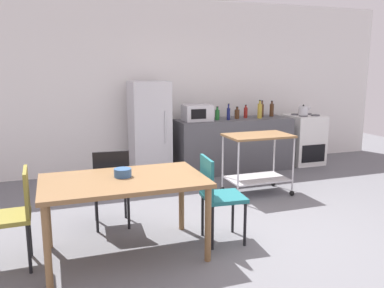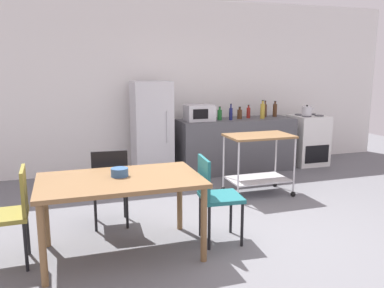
% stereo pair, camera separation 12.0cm
% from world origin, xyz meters
% --- Properties ---
extents(ground_plane, '(12.00, 12.00, 0.00)m').
position_xyz_m(ground_plane, '(0.00, 0.00, 0.00)').
color(ground_plane, slate).
extents(back_wall, '(8.40, 0.12, 2.90)m').
position_xyz_m(back_wall, '(0.00, 3.20, 1.45)').
color(back_wall, white).
rests_on(back_wall, ground_plane).
extents(kitchen_counter, '(2.00, 0.64, 0.90)m').
position_xyz_m(kitchen_counter, '(0.90, 2.60, 0.45)').
color(kitchen_counter, '#4C4C51').
rests_on(kitchen_counter, ground_plane).
extents(dining_table, '(1.50, 0.90, 0.75)m').
position_xyz_m(dining_table, '(-1.43, 0.07, 0.67)').
color(dining_table, brown).
rests_on(dining_table, ground_plane).
extents(chair_black, '(0.43, 0.43, 0.89)m').
position_xyz_m(chair_black, '(-1.45, 0.77, 0.52)').
color(chair_black, black).
rests_on(chair_black, ground_plane).
extents(chair_teal, '(0.43, 0.43, 0.89)m').
position_xyz_m(chair_teal, '(-0.49, 0.04, 0.52)').
color(chair_teal, '#1E666B').
rests_on(chair_teal, ground_plane).
extents(chair_olive, '(0.41, 0.41, 0.89)m').
position_xyz_m(chair_olive, '(-2.39, 0.15, 0.52)').
color(chair_olive, olive).
rests_on(chair_olive, ground_plane).
extents(stove_oven, '(0.60, 0.61, 0.92)m').
position_xyz_m(stove_oven, '(2.35, 2.62, 0.45)').
color(stove_oven, white).
rests_on(stove_oven, ground_plane).
extents(refrigerator, '(0.60, 0.63, 1.55)m').
position_xyz_m(refrigerator, '(-0.55, 2.70, 0.78)').
color(refrigerator, silver).
rests_on(refrigerator, ground_plane).
extents(kitchen_cart, '(0.91, 0.57, 0.85)m').
position_xyz_m(kitchen_cart, '(0.65, 1.30, 0.57)').
color(kitchen_cart, brown).
rests_on(kitchen_cart, ground_plane).
extents(microwave, '(0.46, 0.35, 0.26)m').
position_xyz_m(microwave, '(0.23, 2.59, 1.03)').
color(microwave, silver).
rests_on(microwave, kitchen_counter).
extents(bottle_sesame_oil, '(0.08, 0.08, 0.22)m').
position_xyz_m(bottle_sesame_oil, '(0.58, 2.58, 0.99)').
color(bottle_sesame_oil, '#1E6628').
rests_on(bottle_sesame_oil, kitchen_counter).
extents(bottle_soda, '(0.06, 0.06, 0.27)m').
position_xyz_m(bottle_soda, '(0.75, 2.51, 1.01)').
color(bottle_soda, navy).
rests_on(bottle_soda, kitchen_counter).
extents(bottle_olive_oil, '(0.08, 0.08, 0.21)m').
position_xyz_m(bottle_olive_oil, '(0.96, 2.60, 0.98)').
color(bottle_olive_oil, '#4C2D19').
rests_on(bottle_olive_oil, kitchen_counter).
extents(bottle_sparkling_water, '(0.06, 0.06, 0.23)m').
position_xyz_m(bottle_sparkling_water, '(1.14, 2.65, 1.00)').
color(bottle_sparkling_water, maroon).
rests_on(bottle_sparkling_water, kitchen_counter).
extents(bottle_vinegar, '(0.08, 0.08, 0.31)m').
position_xyz_m(bottle_vinegar, '(1.35, 2.52, 1.03)').
color(bottle_vinegar, gold).
rests_on(bottle_vinegar, kitchen_counter).
extents(bottle_soy_sauce, '(0.06, 0.06, 0.29)m').
position_xyz_m(bottle_soy_sauce, '(1.49, 2.70, 1.02)').
color(bottle_soy_sauce, '#4C2D19').
rests_on(bottle_soy_sauce, kitchen_counter).
extents(bottle_wine, '(0.07, 0.07, 0.28)m').
position_xyz_m(bottle_wine, '(1.69, 2.69, 1.02)').
color(bottle_wine, '#4C2D19').
rests_on(bottle_wine, kitchen_counter).
extents(fruit_bowl, '(0.16, 0.16, 0.08)m').
position_xyz_m(fruit_bowl, '(-1.42, 0.13, 0.79)').
color(fruit_bowl, '#33598C').
rests_on(fruit_bowl, dining_table).
extents(kettle, '(0.24, 0.17, 0.19)m').
position_xyz_m(kettle, '(2.23, 2.52, 1.00)').
color(kettle, silver).
rests_on(kettle, stove_oven).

